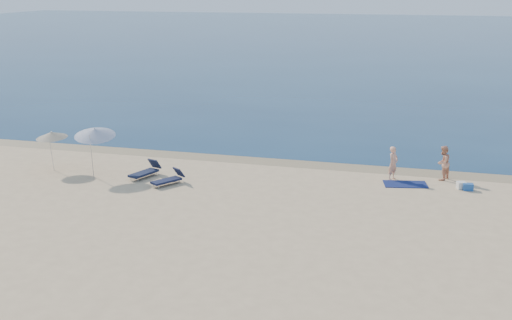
{
  "coord_description": "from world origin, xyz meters",
  "views": [
    {
      "loc": [
        4.59,
        -12.41,
        9.21
      ],
      "look_at": [
        -3.06,
        16.0,
        1.0
      ],
      "focal_mm": 45.0,
      "sensor_mm": 36.0,
      "label": 1
    }
  ],
  "objects": [
    {
      "name": "wet_sand_strip",
      "position": [
        0.0,
        19.4,
        0.0
      ],
      "size": [
        240.0,
        1.6,
        0.0
      ],
      "primitive_type": "cube",
      "color": "#847254",
      "rests_on": "ground"
    },
    {
      "name": "umbrella_near",
      "position": [
        -10.76,
        14.65,
        2.19
      ],
      "size": [
        2.54,
        2.56,
        2.59
      ],
      "rotation": [
        0.0,
        0.0,
        0.36
      ],
      "color": "silver",
      "rests_on": "ground"
    },
    {
      "name": "beach_towel",
      "position": [
        3.92,
        17.14,
        0.02
      ],
      "size": [
        2.17,
        1.47,
        0.03
      ],
      "primitive_type": "cube",
      "rotation": [
        0.0,
        0.0,
        0.2
      ],
      "color": "#0D1644",
      "rests_on": "ground"
    },
    {
      "name": "umbrella_far",
      "position": [
        -13.37,
        15.02,
        1.82
      ],
      "size": [
        1.99,
        2.0,
        2.08
      ],
      "rotation": [
        0.0,
        0.0,
        -0.34
      ],
      "color": "silver",
      "rests_on": "ground"
    },
    {
      "name": "sea",
      "position": [
        0.0,
        100.0,
        0.0
      ],
      "size": [
        240.0,
        160.0,
        0.01
      ],
      "primitive_type": "cube",
      "color": "#0C2848",
      "rests_on": "ground"
    },
    {
      "name": "white_bag",
      "position": [
        6.43,
        17.16,
        0.16
      ],
      "size": [
        0.47,
        0.44,
        0.33
      ],
      "primitive_type": "cube",
      "rotation": [
        0.0,
        0.0,
        0.35
      ],
      "color": "silver",
      "rests_on": "ground"
    },
    {
      "name": "lounger_left",
      "position": [
        -8.38,
        15.07,
        0.29
      ],
      "size": [
        1.14,
        1.87,
        0.79
      ],
      "rotation": [
        0.0,
        0.0,
        -0.34
      ],
      "color": "#131A34",
      "rests_on": "ground"
    },
    {
      "name": "blue_cooler",
      "position": [
        6.71,
        17.02,
        0.16
      ],
      "size": [
        0.48,
        0.37,
        0.32
      ],
      "primitive_type": "cube",
      "rotation": [
        0.0,
        0.0,
        0.11
      ],
      "color": "#1C4D9B",
      "rests_on": "ground"
    },
    {
      "name": "lounger_right",
      "position": [
        -6.84,
        14.26,
        0.26
      ],
      "size": [
        1.33,
        1.66,
        0.72
      ],
      "rotation": [
        0.0,
        0.0,
        -0.57
      ],
      "color": "#131835",
      "rests_on": "ground"
    },
    {
      "name": "person_right",
      "position": [
        5.57,
        18.38,
        0.84
      ],
      "size": [
        0.95,
        1.02,
        1.68
      ],
      "primitive_type": "imported",
      "rotation": [
        0.0,
        0.0,
        -2.09
      ],
      "color": "tan",
      "rests_on": "ground"
    },
    {
      "name": "person_left",
      "position": [
        3.27,
        17.8,
        0.82
      ],
      "size": [
        0.63,
        0.71,
        1.63
      ],
      "primitive_type": "imported",
      "rotation": [
        0.0,
        0.0,
        1.05
      ],
      "color": "#E29D7F",
      "rests_on": "ground"
    }
  ]
}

